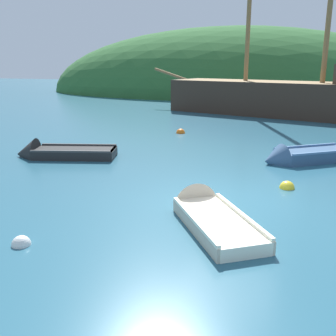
{
  "coord_description": "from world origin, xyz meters",
  "views": [
    {
      "loc": [
        1.35,
        -9.3,
        3.34
      ],
      "look_at": [
        -2.18,
        1.67,
        0.22
      ],
      "focal_mm": 41.94,
      "sensor_mm": 36.0,
      "label": 1
    }
  ],
  "objects_px": {
    "buoy_orange": "(181,133)",
    "buoy_yellow": "(287,188)",
    "rowboat_far": "(207,216)",
    "sailing_ship": "(286,103)",
    "buoy_white": "(21,245)",
    "rowboat_outer_left": "(57,154)",
    "rowboat_center": "(302,158)"
  },
  "relations": [
    {
      "from": "rowboat_outer_left",
      "to": "buoy_orange",
      "type": "bearing_deg",
      "value": -130.36
    },
    {
      "from": "sailing_ship",
      "to": "buoy_orange",
      "type": "distance_m",
      "value": 9.46
    },
    {
      "from": "rowboat_outer_left",
      "to": "buoy_yellow",
      "type": "height_order",
      "value": "rowboat_outer_left"
    },
    {
      "from": "rowboat_center",
      "to": "sailing_ship",
      "type": "bearing_deg",
      "value": -121.61
    },
    {
      "from": "rowboat_far",
      "to": "buoy_orange",
      "type": "bearing_deg",
      "value": -14.54
    },
    {
      "from": "sailing_ship",
      "to": "rowboat_outer_left",
      "type": "bearing_deg",
      "value": 78.51
    },
    {
      "from": "buoy_orange",
      "to": "buoy_yellow",
      "type": "relative_size",
      "value": 1.06
    },
    {
      "from": "buoy_yellow",
      "to": "buoy_orange",
      "type": "bearing_deg",
      "value": 125.05
    },
    {
      "from": "buoy_yellow",
      "to": "rowboat_far",
      "type": "bearing_deg",
      "value": -119.85
    },
    {
      "from": "sailing_ship",
      "to": "buoy_white",
      "type": "xyz_separation_m",
      "value": [
        -4.14,
        -20.71,
        -0.83
      ]
    },
    {
      "from": "rowboat_far",
      "to": "buoy_orange",
      "type": "xyz_separation_m",
      "value": [
        -3.54,
        10.17,
        -0.08
      ]
    },
    {
      "from": "rowboat_outer_left",
      "to": "buoy_white",
      "type": "bearing_deg",
      "value": 102.72
    },
    {
      "from": "rowboat_center",
      "to": "buoy_orange",
      "type": "distance_m",
      "value": 6.93
    },
    {
      "from": "rowboat_center",
      "to": "buoy_orange",
      "type": "bearing_deg",
      "value": -72.59
    },
    {
      "from": "rowboat_center",
      "to": "rowboat_far",
      "type": "bearing_deg",
      "value": 35.56
    },
    {
      "from": "rowboat_far",
      "to": "buoy_yellow",
      "type": "bearing_deg",
      "value": -63.58
    },
    {
      "from": "buoy_orange",
      "to": "sailing_ship",
      "type": "bearing_deg",
      "value": 60.69
    },
    {
      "from": "sailing_ship",
      "to": "rowboat_far",
      "type": "xyz_separation_m",
      "value": [
        -1.07,
        -18.4,
        -0.76
      ]
    },
    {
      "from": "buoy_orange",
      "to": "buoy_white",
      "type": "distance_m",
      "value": 12.5
    },
    {
      "from": "buoy_yellow",
      "to": "buoy_white",
      "type": "xyz_separation_m",
      "value": [
        -4.69,
        -5.13,
        0.0
      ]
    },
    {
      "from": "rowboat_outer_left",
      "to": "buoy_white",
      "type": "xyz_separation_m",
      "value": [
        3.36,
        -6.37,
        -0.1
      ]
    },
    {
      "from": "sailing_ship",
      "to": "buoy_white",
      "type": "height_order",
      "value": "sailing_ship"
    },
    {
      "from": "buoy_yellow",
      "to": "buoy_white",
      "type": "distance_m",
      "value": 6.95
    },
    {
      "from": "rowboat_outer_left",
      "to": "rowboat_center",
      "type": "bearing_deg",
      "value": 178.17
    },
    {
      "from": "rowboat_far",
      "to": "buoy_yellow",
      "type": "distance_m",
      "value": 3.25
    },
    {
      "from": "sailing_ship",
      "to": "rowboat_center",
      "type": "relative_size",
      "value": 5.23
    },
    {
      "from": "buoy_yellow",
      "to": "buoy_white",
      "type": "relative_size",
      "value": 1.12
    },
    {
      "from": "buoy_orange",
      "to": "rowboat_center",
      "type": "bearing_deg",
      "value": -36.61
    },
    {
      "from": "buoy_white",
      "to": "buoy_yellow",
      "type": "bearing_deg",
      "value": 47.6
    },
    {
      "from": "buoy_white",
      "to": "rowboat_center",
      "type": "bearing_deg",
      "value": 58.68
    },
    {
      "from": "rowboat_far",
      "to": "buoy_yellow",
      "type": "height_order",
      "value": "rowboat_far"
    },
    {
      "from": "rowboat_far",
      "to": "rowboat_outer_left",
      "type": "bearing_deg",
      "value": 24.04
    }
  ]
}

